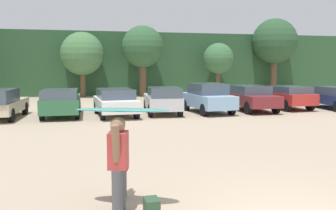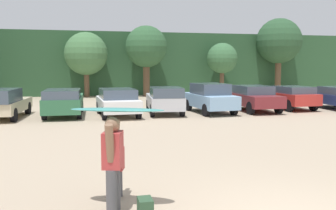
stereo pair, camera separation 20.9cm
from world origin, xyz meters
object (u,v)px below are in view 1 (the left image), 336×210
object	(u,v)px
parked_car_white	(115,101)
parked_car_sky_blue	(208,98)
parked_car_champagne	(0,103)
person_child	(122,165)
parked_car_forest_green	(61,101)
parked_car_red	(286,96)
parked_car_maroon	(251,97)
parked_car_navy	(336,97)
person_adult	(118,159)
surfboard_teal	(122,110)
parked_car_silver	(163,100)

from	to	relation	value
parked_car_white	parked_car_sky_blue	bearing A→B (deg)	-91.58
parked_car_white	parked_car_champagne	bearing A→B (deg)	85.33
parked_car_sky_blue	parked_car_champagne	bearing A→B (deg)	85.19
parked_car_white	person_child	distance (m)	12.52
parked_car_champagne	parked_car_forest_green	world-z (taller)	parked_car_champagne
parked_car_sky_blue	parked_car_red	world-z (taller)	parked_car_sky_blue
parked_car_white	person_child	bearing A→B (deg)	171.71
parked_car_white	person_child	xyz separation A→B (m)	(-1.27, -12.45, -0.09)
parked_car_forest_green	person_child	xyz separation A→B (m)	(1.52, -13.05, -0.09)
parked_car_maroon	parked_car_navy	distance (m)	5.50
parked_car_white	parked_car_sky_blue	distance (m)	5.24
parked_car_navy	person_adult	size ratio (longest dim) A/B	2.51
surfboard_teal	parked_car_maroon	bearing A→B (deg)	-104.38
parked_car_sky_blue	parked_car_silver	bearing A→B (deg)	85.30
parked_car_white	parked_car_maroon	distance (m)	8.02
parked_car_navy	person_child	world-z (taller)	parked_car_navy
parked_car_sky_blue	person_adult	xyz separation A→B (m)	(-6.67, -13.28, 0.14)
parked_car_navy	person_child	xyz separation A→B (m)	(-14.77, -12.25, -0.05)
parked_car_white	person_adult	xyz separation A→B (m)	(-1.44, -13.20, 0.22)
parked_car_maroon	parked_car_champagne	bearing A→B (deg)	91.41
parked_car_champagne	parked_car_red	distance (m)	16.35
parked_car_red	person_child	bearing A→B (deg)	134.64
parked_car_maroon	parked_car_forest_green	bearing A→B (deg)	89.41
parked_car_champagne	parked_car_navy	xyz separation A→B (m)	(19.23, -0.43, -0.07)
parked_car_maroon	parked_car_navy	xyz separation A→B (m)	(5.48, -0.45, -0.06)
parked_car_red	person_adult	size ratio (longest dim) A/B	2.29
parked_car_champagne	parked_car_white	world-z (taller)	parked_car_champagne
person_adult	parked_car_maroon	bearing A→B (deg)	-108.54
surfboard_teal	parked_car_white	bearing A→B (deg)	-75.23
parked_car_white	parked_car_maroon	size ratio (longest dim) A/B	0.99
parked_car_champagne	parked_car_forest_green	bearing A→B (deg)	-76.86
parked_car_maroon	person_child	size ratio (longest dim) A/B	3.40
parked_car_white	parked_car_red	world-z (taller)	parked_car_white
parked_car_navy	surfboard_teal	size ratio (longest dim) A/B	2.47
parked_car_white	surfboard_teal	distance (m)	13.24
parked_car_forest_green	parked_car_red	xyz separation A→B (m)	(13.41, 0.08, -0.01)
person_adult	surfboard_teal	distance (m)	0.90
parked_car_forest_green	person_adult	distance (m)	13.87
person_adult	parked_car_silver	bearing A→B (deg)	-90.35
parked_car_champagne	person_child	xyz separation A→B (m)	(4.46, -12.67, -0.12)
parked_car_silver	parked_car_maroon	distance (m)	5.41
parked_car_maroon	surfboard_teal	distance (m)	16.36
parked_car_silver	parked_car_navy	distance (m)	10.89
parked_car_maroon	person_child	distance (m)	15.73
parked_car_forest_green	parked_car_navy	xyz separation A→B (m)	(16.29, -0.81, -0.04)
parked_car_white	person_adult	distance (m)	13.28
parked_car_forest_green	parked_car_maroon	xyz separation A→B (m)	(10.81, -0.36, 0.02)
parked_car_white	parked_car_navy	distance (m)	13.50
parked_car_champagne	parked_car_navy	size ratio (longest dim) A/B	1.04
parked_car_red	surfboard_teal	world-z (taller)	surfboard_teal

